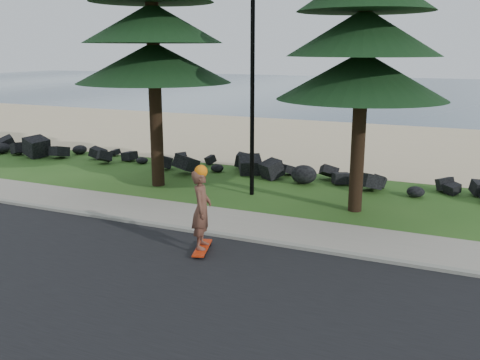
{
  "coord_description": "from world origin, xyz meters",
  "views": [
    {
      "loc": [
        6.62,
        -12.51,
        4.7
      ],
      "look_at": [
        1.01,
        0.0,
        1.32
      ],
      "focal_mm": 40.0,
      "sensor_mm": 36.0,
      "label": 1
    }
  ],
  "objects": [
    {
      "name": "skateboarder",
      "position": [
        0.94,
        -2.03,
        1.06
      ],
      "size": [
        0.63,
        1.16,
        2.1
      ],
      "rotation": [
        0.0,
        0.0,
        1.87
      ],
      "color": "red",
      "rests_on": "ground"
    },
    {
      "name": "ocean",
      "position": [
        0.0,
        51.0,
        0.0
      ],
      "size": [
        160.0,
        58.0,
        0.01
      ],
      "primitive_type": "cube",
      "color": "#324A60",
      "rests_on": "ground"
    },
    {
      "name": "sidewalk",
      "position": [
        0.0,
        0.2,
        0.04
      ],
      "size": [
        160.0,
        2.0,
        0.08
      ],
      "primitive_type": "cube",
      "color": "gray",
      "rests_on": "ground"
    },
    {
      "name": "road",
      "position": [
        0.0,
        -4.5,
        0.01
      ],
      "size": [
        160.0,
        7.0,
        0.02
      ],
      "primitive_type": "cube",
      "color": "black",
      "rests_on": "ground"
    },
    {
      "name": "seawall_boulders",
      "position": [
        0.0,
        5.6,
        0.0
      ],
      "size": [
        60.0,
        2.4,
        1.1
      ],
      "primitive_type": null,
      "color": "black",
      "rests_on": "ground"
    },
    {
      "name": "ground",
      "position": [
        0.0,
        0.0,
        0.0
      ],
      "size": [
        160.0,
        160.0,
        0.0
      ],
      "primitive_type": "plane",
      "color": "#265019",
      "rests_on": "ground"
    },
    {
      "name": "lamp_post",
      "position": [
        0.0,
        3.2,
        4.13
      ],
      "size": [
        0.25,
        0.14,
        8.14
      ],
      "color": "black",
      "rests_on": "ground"
    },
    {
      "name": "kerb",
      "position": [
        0.0,
        -0.9,
        0.05
      ],
      "size": [
        160.0,
        0.2,
        0.1
      ],
      "primitive_type": "cube",
      "color": "gray",
      "rests_on": "ground"
    },
    {
      "name": "beach_sand",
      "position": [
        0.0,
        14.5,
        0.01
      ],
      "size": [
        160.0,
        15.0,
        0.01
      ],
      "primitive_type": "cube",
      "color": "#D1B88B",
      "rests_on": "ground"
    }
  ]
}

